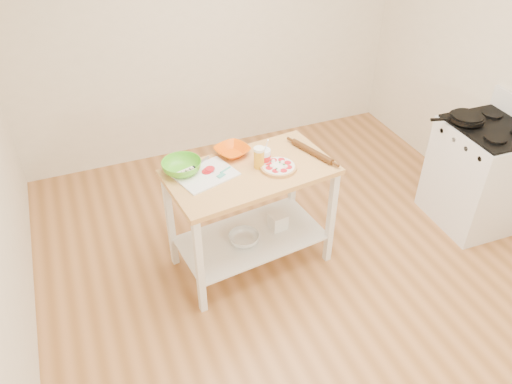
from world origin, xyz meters
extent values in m
cube|color=#B87944|center=(0.00, 0.00, -0.01)|extent=(4.00, 4.50, 0.02)
cube|color=#EFE4C9|center=(0.00, 2.26, 1.35)|extent=(4.00, 0.02, 2.70)
cube|color=tan|center=(-0.32, 0.37, 0.88)|extent=(1.27, 0.79, 0.04)
cube|color=white|center=(-0.32, 0.37, 0.25)|extent=(1.18, 0.72, 0.02)
cube|color=white|center=(-0.84, 0.03, 0.43)|extent=(0.06, 0.06, 0.86)
cube|color=white|center=(-0.91, 0.59, 0.43)|extent=(0.06, 0.06, 0.86)
cube|color=white|center=(0.26, 0.16, 0.43)|extent=(0.06, 0.06, 0.86)
cube|color=white|center=(0.19, 0.72, 0.43)|extent=(0.06, 0.06, 0.86)
cube|color=silver|center=(1.69, 0.15, 0.46)|extent=(0.63, 0.72, 0.92)
cube|color=black|center=(1.69, 0.15, 0.93)|extent=(0.58, 0.68, 0.02)
cylinder|color=black|center=(1.54, 0.31, 0.98)|extent=(0.28, 0.28, 0.03)
cube|color=black|center=(1.33, 0.37, 0.98)|extent=(0.17, 0.07, 0.02)
cylinder|color=tan|center=(-0.13, 0.31, 0.91)|extent=(0.27, 0.27, 0.02)
cylinder|color=tan|center=(-0.13, 0.31, 0.92)|extent=(0.27, 0.27, 0.01)
cylinder|color=white|center=(-0.13, 0.31, 0.92)|extent=(0.23, 0.23, 0.01)
cylinder|color=red|center=(-0.06, 0.32, 0.93)|extent=(0.05, 0.05, 0.01)
cylinder|color=red|center=(-0.08, 0.37, 0.93)|extent=(0.05, 0.05, 0.01)
cylinder|color=red|center=(-0.14, 0.39, 0.93)|extent=(0.05, 0.05, 0.01)
cylinder|color=red|center=(-0.19, 0.36, 0.93)|extent=(0.05, 0.05, 0.01)
cylinder|color=red|center=(-0.21, 0.30, 0.93)|extent=(0.05, 0.05, 0.01)
cylinder|color=red|center=(-0.18, 0.25, 0.93)|extent=(0.05, 0.05, 0.01)
cylinder|color=red|center=(-0.13, 0.24, 0.93)|extent=(0.05, 0.05, 0.01)
cylinder|color=red|center=(-0.08, 0.26, 0.93)|extent=(0.05, 0.05, 0.01)
sphere|color=white|center=(-0.09, 0.33, 0.93)|extent=(0.03, 0.03, 0.03)
sphere|color=white|center=(-0.15, 0.37, 0.93)|extent=(0.03, 0.03, 0.03)
sphere|color=white|center=(-0.18, 0.32, 0.93)|extent=(0.03, 0.03, 0.03)
sphere|color=white|center=(-0.16, 0.25, 0.93)|extent=(0.03, 0.03, 0.03)
sphere|color=white|center=(-0.09, 0.27, 0.93)|extent=(0.03, 0.03, 0.03)
sphere|color=white|center=(-0.09, 0.34, 0.93)|extent=(0.03, 0.03, 0.03)
plane|color=#185C1B|center=(-0.09, 0.30, 0.93)|extent=(0.03, 0.03, 0.00)
plane|color=#185C1B|center=(-0.11, 0.34, 0.93)|extent=(0.03, 0.03, 0.00)
plane|color=#185C1B|center=(-0.16, 0.38, 0.93)|extent=(0.03, 0.03, 0.00)
plane|color=#185C1B|center=(-0.19, 0.32, 0.93)|extent=(0.03, 0.03, 0.00)
plane|color=#185C1B|center=(-0.17, 0.27, 0.93)|extent=(0.03, 0.03, 0.00)
cube|color=white|center=(-0.64, 0.42, 0.91)|extent=(0.47, 0.40, 0.01)
cube|color=#F4EACC|center=(-0.78, 0.45, 0.92)|extent=(0.03, 0.03, 0.02)
cube|color=#F4EACC|center=(-0.75, 0.46, 0.92)|extent=(0.03, 0.03, 0.02)
cube|color=#F4EACC|center=(-0.71, 0.47, 0.92)|extent=(0.03, 0.03, 0.02)
cube|color=#F4EACC|center=(-0.79, 0.49, 0.92)|extent=(0.03, 0.03, 0.02)
cube|color=#F4EACC|center=(-0.76, 0.50, 0.92)|extent=(0.03, 0.03, 0.02)
cube|color=#F4EACC|center=(-0.72, 0.51, 0.92)|extent=(0.03, 0.03, 0.02)
cylinder|color=red|center=(-0.63, 0.45, 0.92)|extent=(0.07, 0.07, 0.01)
cylinder|color=red|center=(-0.62, 0.45, 0.92)|extent=(0.07, 0.07, 0.01)
cylinder|color=red|center=(-0.60, 0.46, 0.93)|extent=(0.07, 0.07, 0.01)
cube|color=#45B09E|center=(-0.55, 0.36, 0.92)|extent=(0.07, 0.06, 0.01)
cylinder|color=#45B09E|center=(-0.50, 0.42, 0.92)|extent=(0.09, 0.06, 0.01)
cube|color=silver|center=(-0.63, 0.58, 0.91)|extent=(0.17, 0.11, 0.00)
cube|color=black|center=(-0.74, 0.51, 0.92)|extent=(0.10, 0.07, 0.01)
imported|color=#F45B02|center=(-0.37, 0.62, 0.93)|extent=(0.31, 0.31, 0.06)
imported|color=#56BE27|center=(-0.79, 0.53, 0.94)|extent=(0.34, 0.34, 0.09)
cylinder|color=gold|center=(-0.25, 0.38, 0.97)|extent=(0.08, 0.08, 0.14)
cylinder|color=white|center=(-0.25, 0.38, 1.05)|extent=(0.08, 0.08, 0.02)
cylinder|color=white|center=(-0.21, 0.41, 0.96)|extent=(0.10, 0.10, 0.12)
cylinder|color=red|center=(-0.21, 0.41, 0.96)|extent=(0.10, 0.10, 0.04)
cylinder|color=silver|center=(-0.19, 0.41, 1.05)|extent=(0.01, 0.06, 0.12)
cylinder|color=#512E12|center=(0.18, 0.39, 0.92)|extent=(0.17, 0.39, 0.05)
imported|color=silver|center=(-0.40, 0.33, 0.30)|extent=(0.29, 0.29, 0.07)
cube|color=white|center=(-0.08, 0.40, 0.32)|extent=(0.14, 0.14, 0.13)
camera|label=1|loc=(-1.41, -2.39, 2.90)|focal=35.00mm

